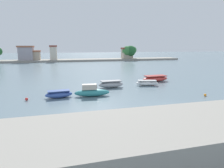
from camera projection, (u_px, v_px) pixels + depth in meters
The scene contains 10 objects.
ground_plane at pixel (169, 109), 21.72m from camera, with size 400.00×400.00×0.00m, color slate.
moored_boat_0 at pixel (59, 94), 26.45m from camera, with size 3.85×1.75×1.03m.
moored_boat_1 at pixel (92, 92), 27.17m from camera, with size 5.17×1.87×1.78m.
moored_boat_2 at pixel (111, 84), 32.82m from camera, with size 4.48×1.71×1.24m.
moored_boat_3 at pixel (147, 83), 34.57m from camera, with size 4.33×2.37×0.99m.
moored_boat_4 at pixel (155, 79), 38.71m from camera, with size 5.67×2.50×1.22m.
mooring_buoy_0 at pixel (89, 85), 34.03m from camera, with size 0.41×0.41×0.41m, color orange.
mooring_buoy_1 at pixel (27, 99), 25.07m from camera, with size 0.40×0.40×0.40m, color red.
mooring_buoy_2 at pixel (205, 95), 27.25m from camera, with size 0.37×0.37×0.37m, color orange.
distant_shoreline at pixel (84, 56), 91.04m from camera, with size 94.62×9.28×7.50m.
Camera 1 is at (-11.56, -18.40, 7.15)m, focal length 30.13 mm.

